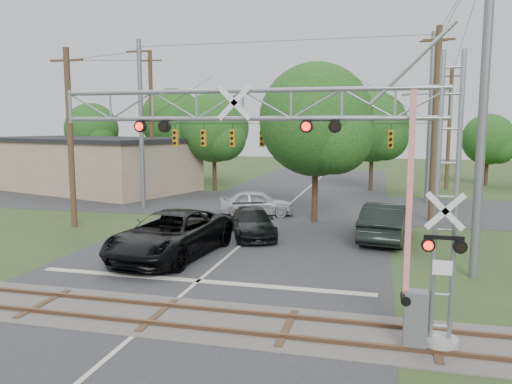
% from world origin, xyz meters
% --- Properties ---
extents(ground, '(160.00, 160.00, 0.00)m').
position_xyz_m(ground, '(0.00, 0.00, 0.00)').
color(ground, '#2D411E').
rests_on(ground, ground).
extents(road_main, '(14.00, 90.00, 0.02)m').
position_xyz_m(road_main, '(0.00, 10.00, 0.01)').
color(road_main, '#2C2C2E').
rests_on(road_main, ground).
extents(road_cross, '(90.00, 12.00, 0.02)m').
position_xyz_m(road_cross, '(0.00, 24.00, 0.01)').
color(road_cross, '#2C2C2E').
rests_on(road_cross, ground).
extents(railroad_track, '(90.00, 3.20, 0.17)m').
position_xyz_m(railroad_track, '(0.00, 2.00, 0.03)').
color(railroad_track, '#524E47').
rests_on(railroad_track, ground).
extents(crossing_gantry, '(11.10, 0.97, 7.58)m').
position_xyz_m(crossing_gantry, '(4.82, 1.64, 4.68)').
color(crossing_gantry, '#979892').
rests_on(crossing_gantry, ground).
extents(traffic_signal_span, '(19.34, 0.36, 11.50)m').
position_xyz_m(traffic_signal_span, '(0.85, 20.00, 5.57)').
color(traffic_signal_span, slate).
rests_on(traffic_signal_span, ground).
extents(pickup_black, '(4.04, 7.50, 2.00)m').
position_xyz_m(pickup_black, '(-2.43, 8.56, 1.00)').
color(pickup_black, black).
rests_on(pickup_black, ground).
extents(car_dark, '(3.77, 5.51, 1.48)m').
position_xyz_m(car_dark, '(0.05, 13.44, 0.74)').
color(car_dark, black).
rests_on(car_dark, ground).
extents(sedan_silver, '(5.09, 2.87, 1.63)m').
position_xyz_m(sedan_silver, '(-1.25, 19.52, 0.82)').
color(sedan_silver, '#B1B3BA').
rests_on(sedan_silver, ground).
extents(suv_dark, '(2.83, 6.08, 1.93)m').
position_xyz_m(suv_dark, '(6.84, 14.19, 0.96)').
color(suv_dark, black).
rests_on(suv_dark, ground).
extents(commercial_building, '(22.19, 15.72, 4.70)m').
position_xyz_m(commercial_building, '(-19.80, 28.94, 2.36)').
color(commercial_building, gray).
rests_on(commercial_building, ground).
extents(streetlight, '(2.20, 0.23, 8.26)m').
position_xyz_m(streetlight, '(9.74, 27.69, 4.62)').
color(streetlight, slate).
rests_on(streetlight, ground).
extents(utility_poles, '(26.43, 28.48, 12.90)m').
position_xyz_m(utility_poles, '(2.45, 22.78, 5.98)').
color(utility_poles, '#463220').
rests_on(utility_poles, ground).
extents(treeline, '(54.59, 29.41, 9.90)m').
position_xyz_m(treeline, '(-3.34, 33.07, 5.68)').
color(treeline, '#3A281A').
rests_on(treeline, ground).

